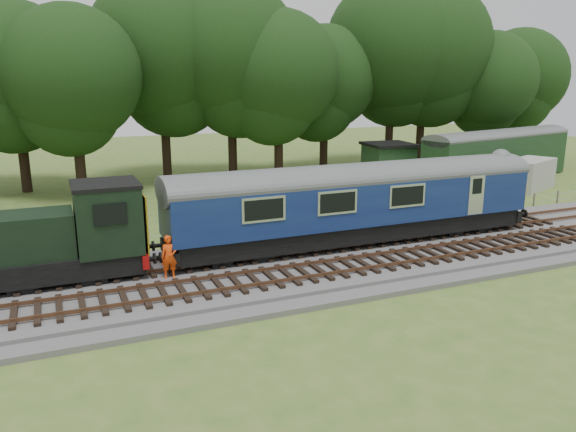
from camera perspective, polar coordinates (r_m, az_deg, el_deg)
name	(u,v)px	position (r m, az deg, el deg)	size (l,w,h in m)	color
ground	(257,274)	(23.64, -3.14, -5.92)	(120.00, 120.00, 0.00)	#436826
ballast	(257,270)	(23.58, -3.15, -5.52)	(70.00, 7.00, 0.35)	#4C4C4F
track_north	(246,255)	(24.76, -4.27, -4.00)	(67.20, 2.40, 0.21)	black
track_south	(271,277)	(22.09, -1.73, -6.21)	(67.20, 2.40, 0.21)	black
fence	(226,245)	(27.70, -6.33, -2.99)	(64.00, 0.12, 1.00)	#6B6054
tree_line	(159,184)	(44.32, -12.93, 3.14)	(70.00, 8.00, 18.00)	black
dmu_railcar	(357,196)	(26.42, 7.07, 2.00)	(18.05, 2.86, 3.88)	black
shunter_loco	(34,243)	(23.15, -24.43, -2.48)	(8.91, 2.60, 3.38)	black
worker	(169,257)	(22.42, -11.97, -4.07)	(0.63, 0.41, 1.72)	#FE470D
parked_coach	(498,152)	(47.99, 20.60, 6.08)	(15.61, 5.93, 3.93)	#173318
shed	(388,161)	(45.75, 10.15, 5.51)	(3.93, 3.93, 2.95)	#173318
caravan	(529,174)	(44.90, 23.30, 3.92)	(4.50, 2.20, 2.20)	#A4A4A0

